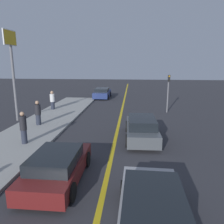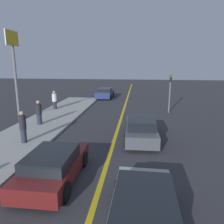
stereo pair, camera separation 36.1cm
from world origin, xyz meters
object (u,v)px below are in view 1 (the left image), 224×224
Objects in this scene: car_near_right_lane at (153,213)px; car_parked_left_lot at (102,93)px; pedestrian_mid_group at (23,128)px; traffic_light at (168,89)px; car_ahead_center at (57,166)px; car_far_distant at (142,128)px; pedestrian_by_sign at (52,100)px; pedestrian_far_standing at (38,113)px; roadside_sign at (12,57)px.

car_near_right_lane reaches higher than car_parked_left_lot.
traffic_light is (8.97, 8.94, 1.09)m from pedestrian_mid_group.
pedestrian_mid_group is (-3.02, 3.36, 0.43)m from car_ahead_center.
traffic_light is at bearing 64.01° from car_ahead_center.
car_far_distant is 10.71m from pedestrian_by_sign.
car_far_distant is 7.42m from pedestrian_far_standing.
car_far_distant is 2.58× the size of pedestrian_by_sign.
pedestrian_far_standing is (-2.75, -13.10, 0.37)m from car_parked_left_lot.
roadside_sign is (-9.48, 3.37, 4.17)m from car_far_distant.
car_parked_left_lot is 8.74m from pedestrian_by_sign.
pedestrian_far_standing is at bearing 102.04° from pedestrian_mid_group.
traffic_light is at bearing 68.86° from car_far_distant.
traffic_light reaches higher than car_near_right_lane.
car_far_distant reaches higher than car_parked_left_lot.
pedestrian_mid_group is (-6.38, 5.71, 0.41)m from car_near_right_lane.
roadside_sign is at bearing 132.71° from car_near_right_lane.
roadside_sign reaches higher than car_near_right_lane.
car_near_right_lane is 8.57m from pedestrian_mid_group.
car_parked_left_lot is 0.65× the size of roadside_sign.
car_parked_left_lot is at bearing 131.99° from traffic_light.
car_far_distant is 1.01× the size of car_parked_left_lot.
car_far_distant is at bearing -41.60° from pedestrian_by_sign.
car_far_distant is at bearing 55.91° from car_ahead_center.
car_near_right_lane is at bearing -91.60° from car_far_distant.
car_parked_left_lot is at bearing 104.66° from car_far_distant.
pedestrian_far_standing reaches higher than car_near_right_lane.
car_near_right_lane is 2.55× the size of pedestrian_far_standing.
pedestrian_by_sign is (-8.00, 14.45, 0.38)m from car_near_right_lane.
traffic_light is at bearing 44.90° from pedestrian_mid_group.
car_parked_left_lot is 2.56× the size of pedestrian_far_standing.
car_far_distant reaches higher than car_near_right_lane.
traffic_light is 12.97m from roadside_sign.
pedestrian_far_standing is (-0.77, 3.60, -0.03)m from pedestrian_mid_group.
pedestrian_mid_group is 0.26× the size of roadside_sign.
car_near_right_lane is 16.52m from pedestrian_by_sign.
traffic_light is at bearing 28.76° from pedestrian_far_standing.
car_ahead_center is 2.35× the size of pedestrian_far_standing.
pedestrian_far_standing is at bearing -31.38° from roadside_sign.
car_parked_left_lot is at bearing 83.22° from pedestrian_mid_group.
car_far_distant is at bearing 14.42° from pedestrian_mid_group.
roadside_sign is at bearing 158.78° from car_far_distant.
pedestrian_far_standing is (-7.15, 1.95, 0.33)m from car_far_distant.
pedestrian_by_sign is (-3.60, -7.95, 0.37)m from car_parked_left_lot.
traffic_light is (2.59, 7.30, 1.46)m from car_far_distant.
car_parked_left_lot is at bearing 66.50° from roadside_sign.
pedestrian_mid_group is at bearing -77.96° from pedestrian_far_standing.
car_ahead_center is 2.34× the size of pedestrian_by_sign.
car_ahead_center is 20.09m from car_parked_left_lot.
roadside_sign is (-12.07, -3.92, 2.72)m from traffic_light.
roadside_sign reaches higher than pedestrian_by_sign.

